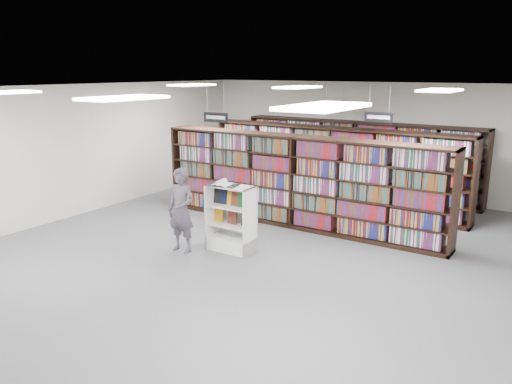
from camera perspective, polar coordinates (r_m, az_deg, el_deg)
The scene contains 18 objects.
floor at distance 10.06m, azimuth -1.00°, elevation -6.76°, with size 12.00×12.00×0.00m, color #4A4A4E.
ceiling at distance 9.43m, azimuth -1.08°, elevation 11.78°, with size 10.00×12.00×0.10m, color silver.
wall_back at distance 14.90m, azimuth 12.04°, elevation 6.06°, with size 10.00×0.10×3.20m, color silver.
wall_left at distance 13.05m, azimuth -19.62°, elevation 4.49°, with size 0.10×12.00×3.20m, color silver.
bookshelf_row_near at distance 11.41m, azimuth 4.60°, elevation 1.19°, with size 7.00×0.60×2.10m.
bookshelf_row_mid at distance 13.17m, azimuth 8.76°, elevation 2.78°, with size 7.00×0.60×2.10m.
bookshelf_row_far at distance 14.71m, azimuth 11.51°, elevation 3.82°, with size 7.00×0.60×2.10m.
aisle_sign_left at distance 11.15m, azimuth -4.62°, elevation 8.61°, with size 0.65×0.02×0.80m.
aisle_sign_right at distance 11.49m, azimuth 13.83°, elevation 8.41°, with size 0.65×0.02×0.80m.
aisle_sign_center at distance 14.08m, azimuth 8.82°, elevation 9.57°, with size 0.65×0.02×0.80m.
troffer_front_center at distance 7.14m, azimuth -14.90°, elevation 10.35°, with size 0.60×1.20×0.04m, color white.
troffer_front_right at distance 5.33m, azimuth 7.76°, elevation 9.64°, with size 0.60×1.20×0.04m, color white.
troffer_back_left at distance 12.84m, azimuth -7.33°, elevation 12.03°, with size 0.60×1.20×0.04m, color white.
troffer_back_center at distance 11.14m, azimuth 4.81°, elevation 11.84°, with size 0.60×1.20×0.04m, color white.
troffer_back_right at distance 10.07m, azimuth 20.30°, elevation 10.85°, with size 0.60×1.20×0.04m, color white.
endcap_display at distance 10.00m, azimuth -2.75°, elevation -4.09°, with size 0.96×0.49×1.34m.
open_book at distance 9.76m, azimuth -3.92°, elevation 0.97°, with size 0.67×0.45×0.13m.
shopper at distance 9.91m, azimuth -8.54°, elevation -2.10°, with size 0.61×0.40×1.69m, color #554F5A.
Camera 1 is at (5.27, -7.81, 3.54)m, focal length 35.00 mm.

